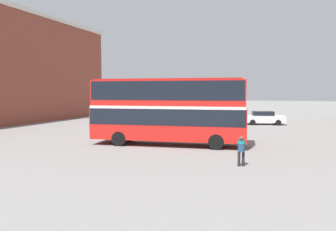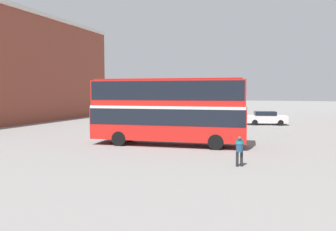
{
  "view_description": "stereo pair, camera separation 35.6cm",
  "coord_description": "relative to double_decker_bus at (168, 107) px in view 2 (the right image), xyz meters",
  "views": [
    {
      "loc": [
        7.42,
        -22.37,
        3.84
      ],
      "look_at": [
        -0.17,
        -0.39,
        2.13
      ],
      "focal_mm": 35.0,
      "sensor_mm": 36.0,
      "label": 1
    },
    {
      "loc": [
        7.76,
        -22.25,
        3.84
      ],
      "look_at": [
        -0.17,
        -0.39,
        2.13
      ],
      "focal_mm": 35.0,
      "sensor_mm": 36.0,
      "label": 2
    }
  ],
  "objects": [
    {
      "name": "parked_car_kerb_far",
      "position": [
        -10.86,
        17.37,
        -1.91
      ],
      "size": [
        4.57,
        2.3,
        1.61
      ],
      "rotation": [
        0.0,
        0.0,
        3.26
      ],
      "color": "slate",
      "rests_on": "ground_plane"
    },
    {
      "name": "double_decker_bus",
      "position": [
        0.0,
        0.0,
        0.0
      ],
      "size": [
        11.18,
        3.71,
        4.74
      ],
      "rotation": [
        0.0,
        0.0,
        0.11
      ],
      "color": "red",
      "rests_on": "ground_plane"
    },
    {
      "name": "pedestrian_foreground",
      "position": [
        5.73,
        -5.03,
        -1.76
      ],
      "size": [
        0.53,
        0.53,
        1.56
      ],
      "rotation": [
        0.0,
        0.0,
        2.1
      ],
      "color": "#232328",
      "rests_on": "ground_plane"
    },
    {
      "name": "ground_plane",
      "position": [
        0.17,
        0.39,
        -2.72
      ],
      "size": [
        240.0,
        240.0,
        0.0
      ],
      "primitive_type": "plane",
      "color": "gray"
    },
    {
      "name": "parked_car_kerb_near",
      "position": [
        5.77,
        17.37,
        -1.93
      ],
      "size": [
        4.82,
        2.67,
        1.55
      ],
      "rotation": [
        0.0,
        0.0,
        0.21
      ],
      "color": "silver",
      "rests_on": "ground_plane"
    }
  ]
}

